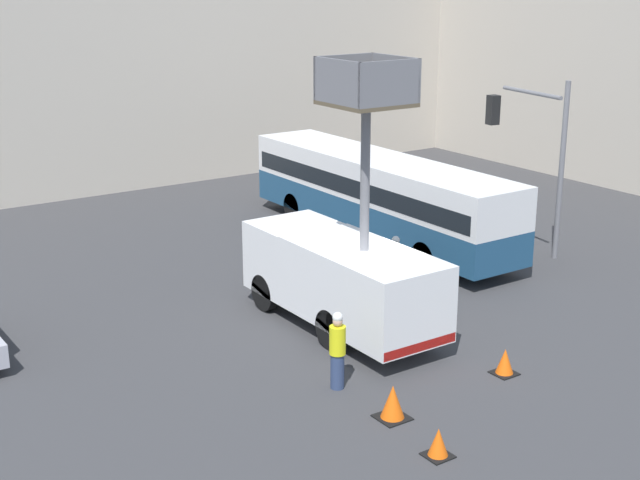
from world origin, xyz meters
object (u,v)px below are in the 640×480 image
Objects in this scene: traffic_light_pole at (538,144)px; road_worker_directing at (395,266)px; utility_truck at (342,272)px; traffic_cone_far_side at (438,443)px; traffic_cone_near_truck at (393,403)px; road_worker_near_truck at (337,350)px; city_bus at (379,191)px; traffic_cone_mid_road at (505,362)px.

traffic_light_pole is 6.52m from road_worker_directing.
traffic_cone_far_side is (-2.28, -6.47, -1.31)m from utility_truck.
utility_truck reaches higher than traffic_cone_near_truck.
traffic_cone_far_side is (-0.10, -3.60, -0.66)m from road_worker_near_truck.
road_worker_near_truck is 6.31m from road_worker_directing.
traffic_light_pole reaches higher than city_bus.
traffic_cone_far_side is (-3.85, -1.95, -0.01)m from traffic_cone_mid_road.
traffic_cone_mid_road is (-6.93, -5.64, -3.68)m from traffic_light_pole.
road_worker_near_truck is at bearing 12.48° from road_worker_directing.
traffic_light_pole is at bearing 29.05° from traffic_cone_near_truck.
utility_truck reaches higher than traffic_cone_mid_road.
traffic_light_pole reaches higher than road_worker_directing.
traffic_cone_near_truck is 1.21× the size of traffic_cone_mid_road.
city_bus reaches higher than traffic_cone_far_side.
utility_truck reaches higher than city_bus.
traffic_cone_near_truck is (-7.97, -10.74, -1.41)m from city_bus.
traffic_cone_mid_road is (3.61, 0.21, -0.07)m from traffic_cone_near_truck.
road_worker_near_truck reaches higher than traffic_cone_near_truck.
traffic_cone_near_truck is at bearing 82.15° from traffic_cone_far_side.
road_worker_directing is at bearing 78.34° from traffic_cone_mid_road.
city_bus is 15.02m from traffic_cone_far_side.
road_worker_directing is at bearing 133.33° from road_worker_near_truck.
road_worker_directing is at bearing 56.53° from traffic_cone_far_side.
traffic_light_pole is at bearing 39.15° from traffic_cone_mid_road.
road_worker_near_truck is at bearing -127.17° from utility_truck.
traffic_cone_far_side is at bearing 156.23° from city_bus.
traffic_cone_mid_road is 1.04× the size of traffic_cone_far_side.
traffic_light_pole is 9.66m from traffic_cone_mid_road.
traffic_cone_near_truck is (-2.04, -4.73, -1.23)m from utility_truck.
traffic_light_pole is 9.26× the size of traffic_cone_mid_road.
traffic_light_pole is 13.69m from traffic_cone_far_side.
road_worker_near_truck is 1.95m from traffic_cone_near_truck.
utility_truck is at bearing 66.70° from traffic_cone_near_truck.
road_worker_near_truck is 2.94× the size of traffic_cone_mid_road.
road_worker_directing is 3.05× the size of traffic_cone_far_side.
traffic_cone_mid_road reaches higher than traffic_cone_far_side.
traffic_light_pole is at bearing 7.53° from utility_truck.
traffic_cone_mid_road is at bearing 51.83° from road_worker_directing.
city_bus is at bearing 56.68° from traffic_cone_far_side.
road_worker_directing is 2.92× the size of traffic_cone_mid_road.
city_bus is 12.05m from road_worker_near_truck.
road_worker_directing is at bearing 156.46° from city_bus.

